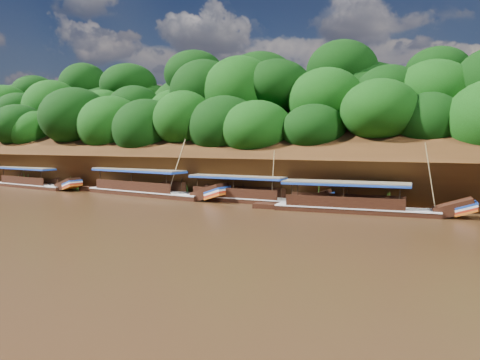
% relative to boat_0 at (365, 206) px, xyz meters
% --- Properties ---
extents(ground, '(160.00, 160.00, 0.00)m').
position_rel_boat_0_xyz_m(ground, '(-10.85, -6.62, -0.51)').
color(ground, black).
rests_on(ground, ground).
extents(riverbank, '(120.00, 30.06, 19.40)m').
position_rel_boat_0_xyz_m(riverbank, '(-10.86, 16.11, 1.38)').
color(riverbank, black).
rests_on(riverbank, ground).
extents(boat_0, '(14.10, 3.32, 5.59)m').
position_rel_boat_0_xyz_m(boat_0, '(0.00, 0.00, 0.00)').
color(boat_0, black).
rests_on(boat_0, ground).
extents(boat_1, '(13.21, 2.42, 4.91)m').
position_rel_boat_0_xyz_m(boat_1, '(-9.86, 1.64, 0.00)').
color(boat_1, black).
rests_on(boat_1, ground).
extents(boat_2, '(16.43, 4.15, 5.93)m').
position_rel_boat_0_xyz_m(boat_2, '(-20.46, 1.65, 0.07)').
color(boat_2, black).
rests_on(boat_2, ground).
extents(boat_3, '(13.10, 3.46, 2.75)m').
position_rel_boat_0_xyz_m(boat_3, '(-36.63, 2.03, 0.01)').
color(boat_3, black).
rests_on(boat_3, ground).
extents(reeds, '(50.08, 2.26, 2.26)m').
position_rel_boat_0_xyz_m(reeds, '(-13.93, 2.97, 0.44)').
color(reeds, '#2F6719').
rests_on(reeds, ground).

